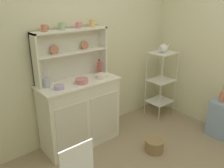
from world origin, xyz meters
TOP-DOWN VIEW (x-y plane):
  - wall_back at (0.00, 1.62)m, footprint 3.84×0.05m
  - hutch_cabinet at (-0.24, 1.37)m, footprint 1.07×0.45m
  - hutch_shelf_unit at (-0.24, 1.53)m, footprint 0.99×0.18m
  - bakers_rack at (1.26, 1.24)m, footprint 0.40×0.34m
  - floor_basket at (0.40, 0.59)m, footprint 0.25×0.25m
  - cup_terracotta_0 at (-0.58, 1.49)m, footprint 0.09×0.07m
  - cup_sage_1 at (-0.36, 1.49)m, footprint 0.09×0.08m
  - cup_rose_2 at (-0.13, 1.49)m, footprint 0.08×0.07m
  - cup_gold_3 at (0.08, 1.49)m, footprint 0.09×0.07m
  - bowl_mixing_large at (-0.55, 1.29)m, footprint 0.12×0.12m
  - bowl_floral_medium at (-0.24, 1.29)m, footprint 0.16×0.16m
  - bowl_cream_small at (0.07, 1.29)m, footprint 0.16×0.16m
  - jam_bottle at (0.15, 1.45)m, footprint 0.06×0.06m
  - utensil_jar at (-0.64, 1.44)m, footprint 0.08×0.08m
  - porcelain_teapot at (1.26, 1.24)m, footprint 0.23×0.14m
  - flower_vase at (1.44, 0.27)m, footprint 0.09×0.09m

SIDE VIEW (x-z plane):
  - floor_basket at x=0.40m, z-range 0.00..0.16m
  - hutch_cabinet at x=-0.24m, z-range 0.01..0.92m
  - flower_vase at x=1.44m, z-range 0.47..0.78m
  - bakers_rack at x=1.26m, z-range 0.12..1.21m
  - bowl_mixing_large at x=-0.55m, z-range 0.91..0.96m
  - bowl_cream_small at x=0.07m, z-range 0.91..0.96m
  - bowl_floral_medium at x=-0.24m, z-range 0.91..0.97m
  - utensil_jar at x=-0.64m, z-range 0.85..1.09m
  - jam_bottle at x=0.15m, z-range 0.90..1.10m
  - porcelain_teapot at x=1.26m, z-range 1.08..1.24m
  - wall_back at x=0.00m, z-range 0.00..2.50m
  - hutch_shelf_unit at x=-0.24m, z-range 0.97..1.62m
  - cup_rose_2 at x=-0.13m, z-range 1.56..1.64m
  - cup_terracotta_0 at x=-0.58m, z-range 1.56..1.64m
  - cup_sage_1 at x=-0.36m, z-range 1.56..1.65m
  - cup_gold_3 at x=0.08m, z-range 1.56..1.65m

